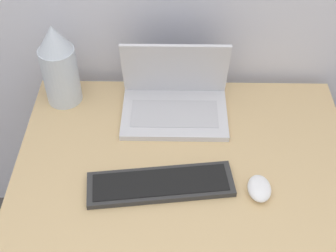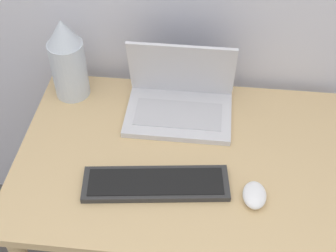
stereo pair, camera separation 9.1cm
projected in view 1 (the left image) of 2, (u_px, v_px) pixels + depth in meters
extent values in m
cube|color=tan|center=(185.00, 158.00, 1.46)|extent=(1.04, 0.70, 0.03)
cylinder|color=tan|center=(71.00, 164.00, 1.94)|extent=(0.05, 0.05, 0.74)
cylinder|color=tan|center=(294.00, 167.00, 1.93)|extent=(0.05, 0.05, 0.74)
cube|color=silver|center=(174.00, 114.00, 1.56)|extent=(0.35, 0.24, 0.02)
cube|color=#B7B7BC|center=(174.00, 114.00, 1.55)|extent=(0.29, 0.13, 0.00)
cube|color=silver|center=(175.00, 69.00, 1.53)|extent=(0.35, 0.07, 0.23)
cube|color=#0F1938|center=(175.00, 66.00, 1.54)|extent=(0.31, 0.05, 0.19)
cube|color=#2D2D2D|center=(161.00, 184.00, 1.35)|extent=(0.43, 0.17, 0.02)
cube|color=black|center=(160.00, 182.00, 1.35)|extent=(0.40, 0.14, 0.00)
ellipsoid|color=white|center=(259.00, 188.00, 1.33)|extent=(0.07, 0.10, 0.04)
cylinder|color=silver|center=(61.00, 75.00, 1.56)|extent=(0.12, 0.12, 0.21)
cone|color=silver|center=(53.00, 38.00, 1.45)|extent=(0.11, 0.11, 0.09)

